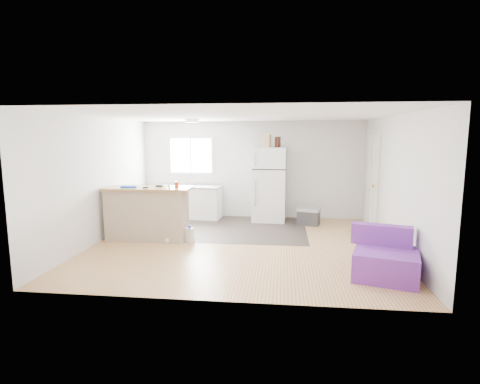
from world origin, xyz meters
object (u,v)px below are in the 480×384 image
kitchen_cabinets (186,201)px  cleaner_jug (190,235)px  mop (169,231)px  bottle_left (276,142)px  cardboard_box (266,141)px  refrigerator (269,184)px  bottle_right (279,142)px  cooler (309,216)px  peninsula (147,213)px  blue_tray (130,186)px  purple_seat (385,259)px  red_cup (177,184)px

kitchen_cabinets → cleaner_jug: bearing=-68.1°
mop → bottle_left: bearing=62.6°
mop → cardboard_box: cardboard_box is taller
refrigerator → bottle_left: bottle_left is taller
mop → bottle_right: size_ratio=4.52×
cooler → peninsula: bearing=-138.3°
kitchen_cabinets → cleaner_jug: 2.29m
mop → peninsula: bearing=175.5°
kitchen_cabinets → cooler: size_ratio=3.20×
mop → blue_tray: (-0.81, 0.12, 0.83)m
peninsula → cleaner_jug: size_ratio=5.14×
purple_seat → cardboard_box: (-1.89, 3.46, 1.66)m
red_cup → bottle_right: (1.95, 1.95, 0.79)m
kitchen_cabinets → bottle_right: size_ratio=7.44×
refrigerator → bottle_right: size_ratio=7.10×
blue_tray → bottle_left: bottle_left is taller
bottle_right → red_cup: bearing=-135.0°
refrigerator → red_cup: (-1.73, -1.94, 0.22)m
kitchen_cabinets → bottle_left: bearing=1.6°
kitchen_cabinets → blue_tray: blue_tray is taller
peninsula → refrigerator: bearing=38.5°
cardboard_box → mop: bearing=-130.5°
mop → refrigerator: bearing=65.5°
kitchen_cabinets → refrigerator: size_ratio=1.05×
kitchen_cabinets → cleaner_jug: kitchen_cabinets is taller
kitchen_cabinets → blue_tray: (-0.55, -2.11, 0.65)m
mop → blue_tray: mop is taller
mop → cardboard_box: size_ratio=3.77×
refrigerator → bottle_left: bearing=-14.7°
purple_seat → bottle_right: bottle_right is taller
bottle_left → purple_seat: bearing=-64.5°
red_cup → blue_tray: (-0.92, -0.07, -0.04)m
kitchen_cabinets → cleaner_jug: (0.65, -2.18, -0.27)m
mop → red_cup: bearing=75.8°
kitchen_cabinets → cardboard_box: 2.53m
purple_seat → blue_tray: 4.78m
cooler → cardboard_box: cardboard_box is taller
cooler → purple_seat: size_ratio=0.55×
cleaner_jug → cooler: bearing=60.7°
red_cup → cardboard_box: (1.65, 1.87, 0.82)m
purple_seat → bottle_left: size_ratio=4.26×
cardboard_box → peninsula: bearing=-140.3°
peninsula → cooler: size_ratio=2.95×
cleaner_jug → bottle_left: bearing=76.3°
kitchen_cabinets → mop: bearing=-78.0°
bottle_left → bottle_right: same height
refrigerator → blue_tray: size_ratio=5.91×
kitchen_cabinets → cooler: (3.03, -0.44, -0.22)m
refrigerator → red_cup: 2.61m
red_cup → bottle_right: 2.87m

